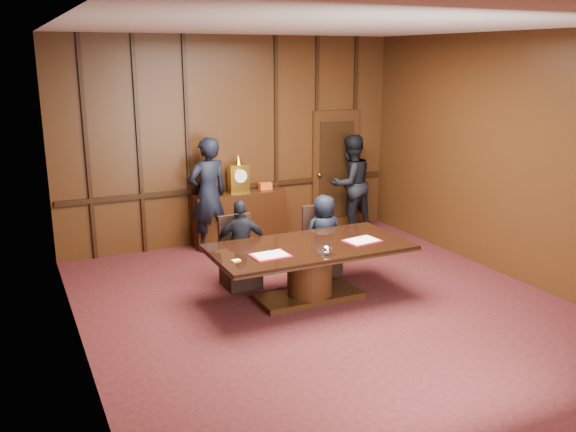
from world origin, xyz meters
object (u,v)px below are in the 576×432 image
object	(u,v)px
conference_table	(310,263)
witness_left	(208,195)
signatory_right	(324,235)
sideboard	(239,216)
witness_right	(350,184)
signatory_left	(242,244)

from	to	relation	value
conference_table	witness_left	size ratio (longest dim) A/B	1.38
signatory_right	sideboard	bearing A→B (deg)	-67.67
sideboard	witness_right	world-z (taller)	witness_right
sideboard	witness_left	size ratio (longest dim) A/B	0.84
signatory_right	witness_right	size ratio (longest dim) A/B	0.67
signatory_right	signatory_left	bearing A→B (deg)	6.23
conference_table	signatory_right	distance (m)	1.03
conference_table	witness_right	size ratio (longest dim) A/B	1.47
witness_right	witness_left	bearing A→B (deg)	-9.21
signatory_left	witness_right	distance (m)	3.39
witness_left	conference_table	bearing A→B (deg)	89.62
signatory_left	signatory_right	size ratio (longest dim) A/B	1.04
witness_left	witness_right	xyz separation A→B (m)	(2.72, 0.00, -0.06)
conference_table	signatory_left	distance (m)	1.04
signatory_right	witness_left	size ratio (longest dim) A/B	0.63
sideboard	witness_left	xyz separation A→B (m)	(-0.60, -0.16, 0.46)
signatory_right	witness_left	bearing A→B (deg)	-51.11
signatory_left	signatory_right	bearing A→B (deg)	-165.62
signatory_right	witness_left	world-z (taller)	witness_left
witness_left	signatory_left	bearing A→B (deg)	74.35
signatory_right	witness_right	xyz separation A→B (m)	(1.55, 1.83, 0.29)
sideboard	signatory_left	world-z (taller)	sideboard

